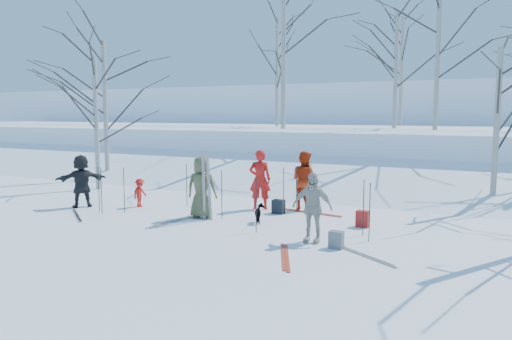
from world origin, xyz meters
The scene contains 39 objects.
ground centered at (0.00, 0.00, 0.00)m, with size 120.00×120.00×0.00m, color white.
snow_ramp centered at (0.00, 7.00, 0.15)m, with size 70.00×9.50×1.40m, color white.
snow_plateau centered at (0.00, 17.00, 1.00)m, with size 70.00×18.00×2.20m, color white.
far_hill centered at (0.00, 38.00, 2.00)m, with size 90.00×30.00×6.00m, color white.
skier_olive_center centered at (-1.19, 0.53, 0.86)m, with size 0.84×0.54×1.71m, color #4C4F2F.
skier_red_north centered at (-0.35, 2.42, 0.90)m, with size 0.66×0.43×1.80m, color red.
skier_redor_behind centered at (0.85, 3.00, 0.88)m, with size 0.85×0.66×1.76m, color #BA2E0E.
skier_red_seated centered at (-3.78, 1.00, 0.44)m, with size 0.57×0.33×0.88m, color red.
skier_cream_east centered at (2.47, -0.50, 0.79)m, with size 0.93×0.39×1.58m, color beige.
skier_grey_west centered at (-5.36, 0.16, 0.81)m, with size 1.51×0.48×1.63m, color black.
dog centered at (0.54, 0.70, 0.25)m, with size 0.27×0.59×0.50m, color black.
upright_ski_left centered at (-0.98, 0.33, 0.95)m, with size 0.07×0.02×1.90m, color silver.
upright_ski_right centered at (-0.83, 0.36, 0.95)m, with size 0.07×0.02×1.90m, color silver.
ski_pair_a centered at (-4.48, -0.88, 0.01)m, with size 1.64×1.30×0.02m, color silver, non-canonical shape.
ski_pair_b centered at (-1.60, -0.27, 0.01)m, with size 0.29×1.91×0.02m, color silver, non-canonical shape.
ski_pair_c centered at (2.43, -1.87, 0.01)m, with size 1.01×1.80×0.02m, color #AF3019, non-canonical shape.
ski_pair_d centered at (3.76, -0.99, 0.01)m, with size 1.69×1.22×0.02m, color silver, non-canonical shape.
ski_pair_e centered at (1.28, 2.56, 0.01)m, with size 1.91×0.48×0.02m, color #AF3019, non-canonical shape.
ski_pole_a centered at (0.56, 2.15, 0.67)m, with size 0.02×0.02×1.34m, color black.
ski_pole_b centered at (-2.56, 1.75, 0.67)m, with size 0.02×0.02×1.34m, color black.
ski_pole_c centered at (-3.57, 0.07, 0.67)m, with size 0.02×0.02×1.34m, color black.
ski_pole_d centered at (-4.33, -0.16, 0.67)m, with size 0.02×0.02×1.34m, color black.
ski_pole_e centered at (-4.06, -0.33, 0.67)m, with size 0.02×0.02×1.34m, color black.
ski_pole_f centered at (0.79, 2.56, 0.67)m, with size 0.02×0.02×1.34m, color black.
ski_pole_g centered at (3.32, 0.62, 0.67)m, with size 0.02×0.02×1.34m, color black.
ski_pole_h centered at (0.94, -0.28, 0.67)m, with size 0.02×0.02×1.34m, color black.
ski_pole_i centered at (-0.64, 0.70, 0.67)m, with size 0.02×0.02×1.34m, color black.
ski_pole_j centered at (3.59, 0.15, 0.67)m, with size 0.02×0.02×1.34m, color black.
backpack_red centered at (3.07, 1.49, 0.21)m, with size 0.32×0.22×0.42m, color maroon.
backpack_grey centered at (3.13, -0.77, 0.19)m, with size 0.30×0.20×0.38m, color slate.
backpack_dark centered at (0.44, 2.05, 0.20)m, with size 0.34×0.24×0.40m, color black.
birch_plateau_a centered at (-4.86, 13.14, 5.00)m, with size 4.53×4.53×5.61m, color silver, non-canonical shape.
birch_plateau_b centered at (3.46, 10.57, 5.14)m, with size 4.72×4.72×5.88m, color silver, non-canonical shape.
birch_plateau_d centered at (1.48, 12.14, 4.76)m, with size 4.18×4.18×5.11m, color silver, non-canonical shape.
birch_plateau_e centered at (0.79, 16.72, 5.09)m, with size 4.65×4.65×5.78m, color silver, non-canonical shape.
birch_plateau_h centered at (-2.74, 9.31, 5.41)m, with size 5.10×5.10×6.43m, color silver, non-canonical shape.
birch_edge_a centered at (-7.66, 3.12, 2.49)m, with size 4.09×4.09×4.99m, color silver, non-canonical shape.
birch_edge_d centered at (-9.42, 5.41, 2.99)m, with size 4.79×4.79×5.99m, color silver, non-canonical shape.
birch_edge_e centered at (5.89, 5.62, 2.40)m, with size 3.96×3.96×4.80m, color silver, non-canonical shape.
Camera 1 is at (6.45, -10.80, 2.89)m, focal length 35.00 mm.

